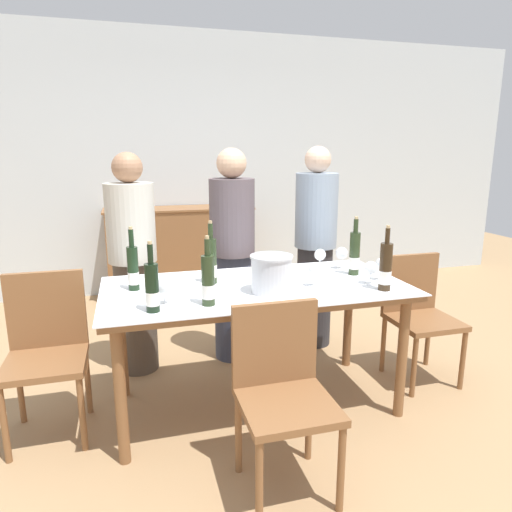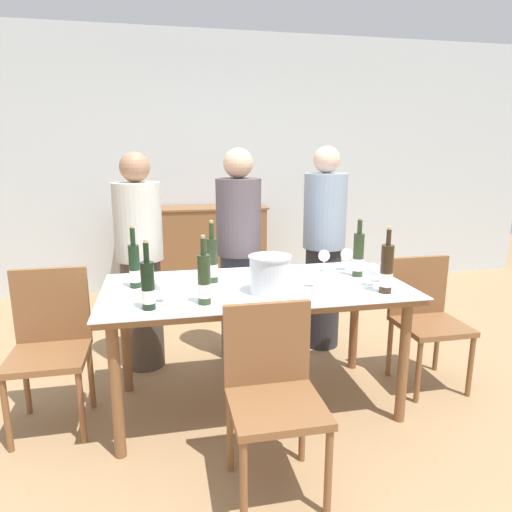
{
  "view_description": "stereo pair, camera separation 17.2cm",
  "coord_description": "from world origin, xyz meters",
  "px_view_note": "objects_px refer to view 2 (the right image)",
  "views": [
    {
      "loc": [
        -0.7,
        -2.49,
        1.56
      ],
      "look_at": [
        0.0,
        0.0,
        0.96
      ],
      "focal_mm": 32.0,
      "sensor_mm": 36.0,
      "label": 1
    },
    {
      "loc": [
        -0.53,
        -2.53,
        1.56
      ],
      "look_at": [
        0.0,
        0.0,
        0.96
      ],
      "focal_mm": 32.0,
      "sensor_mm": 36.0,
      "label": 2
    }
  ],
  "objects_px": {
    "wine_glass_5": "(347,255)",
    "person_host": "(140,264)",
    "wine_bottle_3": "(134,267)",
    "wine_bottle_0": "(358,256)",
    "wine_glass_4": "(385,267)",
    "dining_table": "(256,298)",
    "wine_bottle_5": "(204,280)",
    "person_guest_left": "(239,256)",
    "person_guest_right": "(324,250)",
    "ice_bucket": "(270,273)",
    "wine_bottle_2": "(212,261)",
    "wine_glass_3": "(373,270)",
    "wine_glass_1": "(161,286)",
    "chair_near_front": "(272,385)",
    "chair_left_end": "(50,338)",
    "chair_right_end": "(425,312)",
    "wine_bottle_1": "(387,270)",
    "wine_glass_0": "(324,257)",
    "wine_bottle_4": "(148,286)",
    "wine_glass_2": "(314,271)",
    "sideboard_cabinet": "(195,251)"
  },
  "relations": [
    {
      "from": "dining_table",
      "to": "wine_bottle_5",
      "type": "xyz_separation_m",
      "value": [
        -0.33,
        -0.27,
        0.2
      ]
    },
    {
      "from": "wine_bottle_4",
      "to": "chair_left_end",
      "type": "xyz_separation_m",
      "value": [
        -0.57,
        0.37,
        -0.38
      ]
    },
    {
      "from": "wine_glass_0",
      "to": "chair_left_end",
      "type": "distance_m",
      "value": 1.73
    },
    {
      "from": "person_guest_left",
      "to": "person_guest_right",
      "type": "distance_m",
      "value": 0.69
    },
    {
      "from": "sideboard_cabinet",
      "to": "wine_glass_3",
      "type": "distance_m",
      "value": 2.69
    },
    {
      "from": "chair_right_end",
      "to": "ice_bucket",
      "type": "bearing_deg",
      "value": -168.73
    },
    {
      "from": "wine_glass_1",
      "to": "chair_left_end",
      "type": "bearing_deg",
      "value": 156.06
    },
    {
      "from": "wine_glass_5",
      "to": "chair_left_end",
      "type": "distance_m",
      "value": 1.89
    },
    {
      "from": "chair_right_end",
      "to": "person_host",
      "type": "xyz_separation_m",
      "value": [
        -1.88,
        0.62,
        0.28
      ]
    },
    {
      "from": "wine_bottle_3",
      "to": "wine_glass_4",
      "type": "relative_size",
      "value": 2.6
    },
    {
      "from": "wine_bottle_4",
      "to": "person_guest_right",
      "type": "bearing_deg",
      "value": 39.2
    },
    {
      "from": "chair_right_end",
      "to": "chair_near_front",
      "type": "height_order",
      "value": "chair_near_front"
    },
    {
      "from": "wine_bottle_5",
      "to": "wine_glass_0",
      "type": "bearing_deg",
      "value": 30.3
    },
    {
      "from": "person_host",
      "to": "wine_bottle_2",
      "type": "bearing_deg",
      "value": -52.19
    },
    {
      "from": "wine_bottle_5",
      "to": "wine_glass_5",
      "type": "distance_m",
      "value": 1.11
    },
    {
      "from": "sideboard_cabinet",
      "to": "chair_left_end",
      "type": "bearing_deg",
      "value": -113.66
    },
    {
      "from": "wine_bottle_0",
      "to": "wine_glass_3",
      "type": "distance_m",
      "value": 0.22
    },
    {
      "from": "wine_glass_1",
      "to": "chair_right_end",
      "type": "distance_m",
      "value": 1.8
    },
    {
      "from": "wine_glass_5",
      "to": "person_host",
      "type": "height_order",
      "value": "person_host"
    },
    {
      "from": "wine_bottle_0",
      "to": "wine_glass_4",
      "type": "xyz_separation_m",
      "value": [
        0.1,
        -0.16,
        -0.04
      ]
    },
    {
      "from": "dining_table",
      "to": "wine_glass_5",
      "type": "distance_m",
      "value": 0.72
    },
    {
      "from": "wine_bottle_2",
      "to": "wine_glass_4",
      "type": "distance_m",
      "value": 1.04
    },
    {
      "from": "ice_bucket",
      "to": "wine_glass_5",
      "type": "bearing_deg",
      "value": 31.15
    },
    {
      "from": "wine_glass_0",
      "to": "chair_right_end",
      "type": "relative_size",
      "value": 0.17
    },
    {
      "from": "wine_bottle_2",
      "to": "chair_near_front",
      "type": "height_order",
      "value": "wine_bottle_2"
    },
    {
      "from": "chair_left_end",
      "to": "chair_right_end",
      "type": "relative_size",
      "value": 1.05
    },
    {
      "from": "wine_bottle_3",
      "to": "wine_glass_3",
      "type": "xyz_separation_m",
      "value": [
        1.36,
        -0.26,
        -0.03
      ]
    },
    {
      "from": "wine_glass_3",
      "to": "dining_table",
      "type": "bearing_deg",
      "value": 167.28
    },
    {
      "from": "wine_bottle_0",
      "to": "person_host",
      "type": "xyz_separation_m",
      "value": [
        -1.37,
        0.63,
        -0.14
      ]
    },
    {
      "from": "ice_bucket",
      "to": "wine_bottle_2",
      "type": "height_order",
      "value": "wine_bottle_2"
    },
    {
      "from": "wine_bottle_0",
      "to": "wine_bottle_1",
      "type": "bearing_deg",
      "value": -88.25
    },
    {
      "from": "wine_glass_0",
      "to": "wine_glass_5",
      "type": "distance_m",
      "value": 0.16
    },
    {
      "from": "wine_bottle_0",
      "to": "person_host",
      "type": "height_order",
      "value": "person_host"
    },
    {
      "from": "wine_bottle_3",
      "to": "wine_glass_3",
      "type": "bearing_deg",
      "value": -10.76
    },
    {
      "from": "wine_bottle_3",
      "to": "wine_bottle_0",
      "type": "bearing_deg",
      "value": -1.58
    },
    {
      "from": "sideboard_cabinet",
      "to": "ice_bucket",
      "type": "height_order",
      "value": "ice_bucket"
    },
    {
      "from": "chair_left_end",
      "to": "chair_near_front",
      "type": "bearing_deg",
      "value": -34.1
    },
    {
      "from": "dining_table",
      "to": "wine_bottle_5",
      "type": "bearing_deg",
      "value": -141.16
    },
    {
      "from": "wine_bottle_3",
      "to": "wine_glass_1",
      "type": "relative_size",
      "value": 2.71
    },
    {
      "from": "wine_glass_5",
      "to": "wine_glass_1",
      "type": "bearing_deg",
      "value": -160.75
    },
    {
      "from": "wine_bottle_4",
      "to": "wine_glass_1",
      "type": "bearing_deg",
      "value": 55.63
    },
    {
      "from": "wine_glass_4",
      "to": "chair_left_end",
      "type": "height_order",
      "value": "wine_glass_4"
    },
    {
      "from": "wine_bottle_3",
      "to": "wine_glass_1",
      "type": "bearing_deg",
      "value": -64.23
    },
    {
      "from": "wine_glass_3",
      "to": "person_host",
      "type": "distance_m",
      "value": 1.61
    },
    {
      "from": "wine_bottle_2",
      "to": "chair_near_front",
      "type": "bearing_deg",
      "value": -77.35
    },
    {
      "from": "ice_bucket",
      "to": "wine_bottle_3",
      "type": "height_order",
      "value": "wine_bottle_3"
    },
    {
      "from": "wine_glass_3",
      "to": "wine_bottle_2",
      "type": "bearing_deg",
      "value": 163.14
    },
    {
      "from": "wine_glass_3",
      "to": "wine_bottle_1",
      "type": "bearing_deg",
      "value": -82.83
    },
    {
      "from": "wine_bottle_2",
      "to": "person_host",
      "type": "xyz_separation_m",
      "value": [
        -0.45,
        0.58,
        -0.14
      ]
    },
    {
      "from": "dining_table",
      "to": "wine_glass_2",
      "type": "relative_size",
      "value": 12.93
    }
  ]
}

